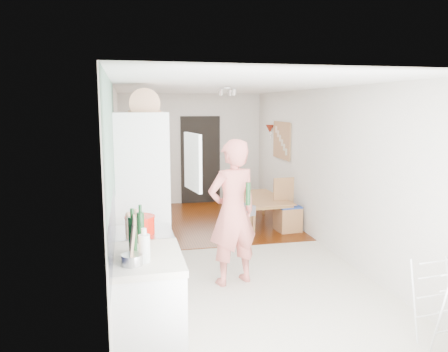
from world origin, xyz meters
name	(u,v)px	position (x,y,z in m)	size (l,w,h in m)	color
room_shell	(226,172)	(0.00, 0.00, 1.25)	(3.20, 7.00, 2.50)	beige
floor	(226,251)	(0.00, 0.00, 0.00)	(3.20, 7.00, 0.01)	beige
wood_floor_overlay	(205,221)	(0.00, 1.85, 0.01)	(3.20, 3.30, 0.01)	#5E2907
sage_wall_panel	(111,146)	(-1.59, -2.00, 1.85)	(0.02, 3.00, 1.30)	slate
tile_splashback	(113,232)	(-1.59, -2.55, 1.15)	(0.02, 1.90, 0.50)	black
doorway_recess	(201,160)	(0.20, 3.48, 1.00)	(0.90, 0.04, 2.00)	black
base_cabinet	(148,307)	(-1.30, -2.55, 0.43)	(0.60, 0.90, 0.86)	white
worktop	(147,258)	(-1.30, -2.55, 0.89)	(0.62, 0.92, 0.06)	beige
range_cooker	(145,275)	(-1.30, -1.80, 0.44)	(0.60, 0.60, 0.88)	white
cooker_top	(143,233)	(-1.30, -1.80, 0.90)	(0.60, 0.60, 0.04)	#BEBDC0
fridge_housing	(142,197)	(-1.27, -0.78, 1.07)	(0.66, 0.66, 2.15)	white
fridge_door	(193,162)	(-0.66, -1.08, 1.55)	(0.56, 0.04, 0.70)	white
fridge_interior	(166,160)	(-0.96, -0.78, 1.55)	(0.02, 0.52, 0.66)	white
pinboard	(282,140)	(1.58, 1.90, 1.55)	(0.03, 0.90, 0.70)	tan
pinboard_frame	(281,140)	(1.57, 1.90, 1.55)	(0.01, 0.94, 0.74)	#A7783F
wall_sconce	(270,129)	(1.54, 2.55, 1.75)	(0.18, 0.18, 0.16)	maroon
person	(233,200)	(-0.18, -1.19, 1.08)	(0.79, 0.52, 2.16)	#D76F65
dining_table	(260,213)	(0.98, 1.35, 0.23)	(1.30, 0.72, 0.46)	#A7783F
dining_chair	(288,206)	(1.33, 0.84, 0.47)	(0.40, 0.40, 0.94)	#A7783F
stool	(239,226)	(0.38, 0.64, 0.20)	(0.31, 0.31, 0.40)	#A7783F
grey_drape	(240,210)	(0.39, 0.64, 0.49)	(0.38, 0.38, 0.17)	slate
drying_rack	(445,306)	(1.38, -3.07, 0.40)	(0.41, 0.37, 0.79)	white
bread_bin	(144,104)	(-1.21, -0.76, 2.25)	(0.39, 0.37, 0.21)	tan
red_casserole	(140,224)	(-1.33, -1.85, 1.01)	(0.31, 0.31, 0.18)	red
steel_pan	(132,260)	(-1.43, -2.77, 0.97)	(0.18, 0.18, 0.09)	#BEBDC0
held_bottle	(248,194)	(-0.04, -1.39, 1.19)	(0.06, 0.06, 0.28)	#153B1A
bottle_a	(133,235)	(-1.42, -2.46, 1.08)	(0.08, 0.08, 0.33)	#153B1A
bottle_b	(141,228)	(-1.34, -2.19, 1.07)	(0.07, 0.07, 0.30)	#153B1A
bottle_c	(144,249)	(-1.32, -2.72, 1.04)	(0.10, 0.10, 0.24)	silver
pepper_mill_front	(129,228)	(-1.45, -2.02, 1.03)	(0.06, 0.06, 0.21)	tan
pepper_mill_back	(136,227)	(-1.38, -2.02, 1.04)	(0.06, 0.06, 0.23)	tan
chopping_boards	(132,240)	(-1.42, -2.67, 1.11)	(0.04, 0.27, 0.37)	tan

